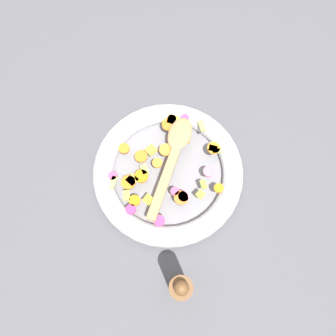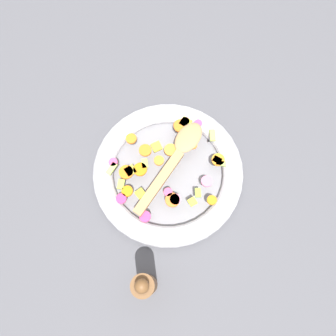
# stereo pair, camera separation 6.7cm
# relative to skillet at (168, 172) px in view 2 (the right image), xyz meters

# --- Properties ---
(ground_plane) EXTENTS (4.00, 4.00, 0.00)m
(ground_plane) POSITION_rel_skillet_xyz_m (0.00, 0.00, -0.02)
(ground_plane) COLOR #4C4C51
(skillet) EXTENTS (0.37, 0.37, 0.05)m
(skillet) POSITION_rel_skillet_xyz_m (0.00, 0.00, 0.00)
(skillet) COLOR slate
(skillet) RESTS_ON ground_plane
(chopped_vegetables) EXTENTS (0.28, 0.30, 0.01)m
(chopped_vegetables) POSITION_rel_skillet_xyz_m (0.01, -0.01, 0.03)
(chopped_vegetables) COLOR orange
(chopped_vegetables) RESTS_ON skillet
(wooden_spoon) EXTENTS (0.07, 0.27, 0.01)m
(wooden_spoon) POSITION_rel_skillet_xyz_m (-0.00, -0.03, 0.04)
(wooden_spoon) COLOR #A87F51
(wooden_spoon) RESTS_ON chopped_vegetables
(pepper_mill) EXTENTS (0.05, 0.05, 0.20)m
(pepper_mill) POSITION_rel_skillet_xyz_m (-0.08, 0.26, 0.07)
(pepper_mill) COLOR brown
(pepper_mill) RESTS_ON ground_plane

